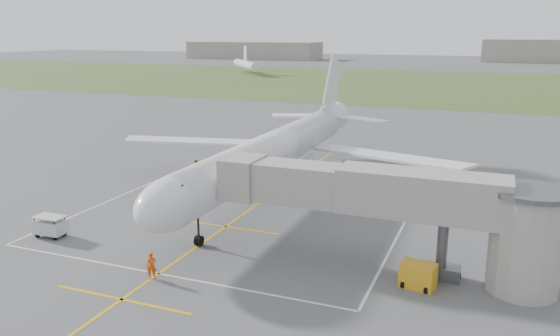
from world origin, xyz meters
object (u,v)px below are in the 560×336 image
at_px(ramp_worker_wing, 196,168).
at_px(baggage_cart, 50,226).
at_px(gpu_unit, 418,276).
at_px(airliner, 274,151).
at_px(jet_bridge, 410,207).
at_px(ramp_worker_nose, 151,266).

bearing_deg(ramp_worker_wing, baggage_cart, 111.48).
height_order(gpu_unit, baggage_cart, baggage_cart).
xyz_separation_m(airliner, gpu_unit, (16.79, -16.21, -3.59)).
relative_size(baggage_cart, ramp_worker_wing, 1.28).
distance_m(airliner, jet_bridge, 21.22).
bearing_deg(ramp_worker_wing, airliner, -169.89).
bearing_deg(airliner, ramp_worker_nose, -89.91).
bearing_deg(ramp_worker_wing, ramp_worker_nose, 138.97).
relative_size(baggage_cart, ramp_worker_nose, 1.35).
bearing_deg(baggage_cart, ramp_worker_wing, 84.38).
distance_m(airliner, gpu_unit, 23.61).
distance_m(gpu_unit, baggage_cart, 28.94).
relative_size(airliner, ramp_worker_wing, 23.84).
bearing_deg(baggage_cart, airliner, 54.15).
bearing_deg(gpu_unit, ramp_worker_nose, -152.29).
bearing_deg(gpu_unit, baggage_cart, -166.37).
distance_m(jet_bridge, baggage_cart, 28.34).
bearing_deg(ramp_worker_wing, jet_bridge, 172.22).
relative_size(gpu_unit, ramp_worker_nose, 1.29).
relative_size(ramp_worker_nose, ramp_worker_wing, 0.95).
height_order(airliner, gpu_unit, airliner).
height_order(airliner, ramp_worker_wing, airliner).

